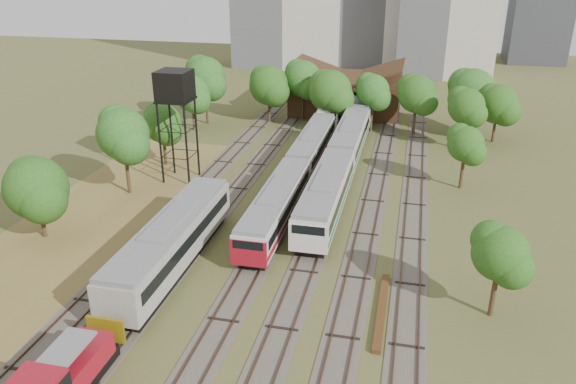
% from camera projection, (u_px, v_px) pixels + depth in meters
% --- Properties ---
extents(ground, '(240.00, 240.00, 0.00)m').
position_uv_depth(ground, '(238.00, 356.00, 34.10)').
color(ground, '#475123').
rests_on(ground, ground).
extents(dry_grass_patch, '(14.00, 60.00, 0.04)m').
position_uv_depth(dry_grass_patch, '(54.00, 258.00, 44.96)').
color(dry_grass_patch, brown).
rests_on(dry_grass_patch, ground).
extents(tracks, '(24.60, 80.00, 0.19)m').
position_uv_depth(tracks, '(307.00, 195.00, 56.62)').
color(tracks, '#4C473D').
rests_on(tracks, ground).
extents(railcar_red_set, '(2.85, 34.58, 3.52)m').
position_uv_depth(railcar_red_set, '(296.00, 172.00, 57.34)').
color(railcar_red_set, black).
rests_on(railcar_red_set, ground).
extents(railcar_green_set, '(3.14, 52.08, 3.89)m').
position_uv_depth(railcar_green_set, '(350.00, 139.00, 66.86)').
color(railcar_green_set, black).
rests_on(railcar_green_set, ground).
extents(railcar_rear, '(2.88, 16.08, 3.56)m').
position_uv_depth(railcar_rear, '(336.00, 106.00, 81.74)').
color(railcar_rear, black).
rests_on(railcar_rear, ground).
extents(shunter_locomotive, '(2.48, 8.10, 3.25)m').
position_uv_depth(shunter_locomotive, '(60.00, 382.00, 29.87)').
color(shunter_locomotive, black).
rests_on(shunter_locomotive, ground).
extents(old_grey_coach, '(3.26, 18.00, 4.04)m').
position_uv_depth(old_grey_coach, '(172.00, 242.00, 42.88)').
color(old_grey_coach, black).
rests_on(old_grey_coach, ground).
extents(water_tower, '(3.39, 3.39, 11.71)m').
position_uv_depth(water_tower, '(175.00, 89.00, 56.77)').
color(water_tower, black).
rests_on(water_tower, ground).
extents(rail_pile_far, '(0.57, 9.04, 0.29)m').
position_uv_depth(rail_pile_far, '(382.00, 310.00, 38.22)').
color(rail_pile_far, '#553418').
rests_on(rail_pile_far, ground).
extents(maintenance_shed, '(16.45, 11.55, 7.58)m').
position_uv_depth(maintenance_shed, '(347.00, 93.00, 85.09)').
color(maintenance_shed, '#3A2515').
rests_on(maintenance_shed, ground).
extents(tree_band_left, '(8.09, 55.55, 8.84)m').
position_uv_depth(tree_band_left, '(92.00, 155.00, 52.31)').
color(tree_band_left, '#382616').
rests_on(tree_band_left, ground).
extents(tree_band_far, '(44.25, 10.58, 9.45)m').
position_uv_depth(tree_band_far, '(350.00, 88.00, 75.71)').
color(tree_band_far, '#382616').
rests_on(tree_band_far, ground).
extents(tree_band_right, '(4.81, 39.62, 7.64)m').
position_uv_depth(tree_band_right, '(472.00, 142.00, 56.13)').
color(tree_band_right, '#382616').
rests_on(tree_band_right, ground).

